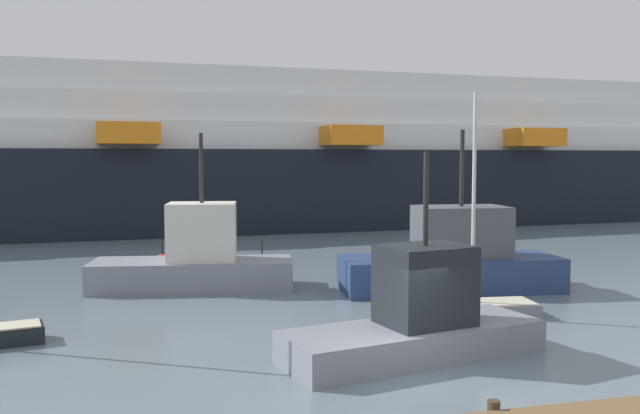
% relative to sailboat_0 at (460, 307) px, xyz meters
% --- Properties ---
extents(ground_plane, '(600.00, 600.00, 0.00)m').
position_rel_sailboat_0_xyz_m(ground_plane, '(-3.78, -5.79, -0.36)').
color(ground_plane, slate).
extents(sailboat_0, '(5.21, 1.94, 7.40)m').
position_rel_sailboat_0_xyz_m(sailboat_0, '(0.00, 0.00, 0.00)').
color(sailboat_0, gray).
rests_on(sailboat_0, ground_plane).
extents(fishing_boat_0, '(8.27, 3.89, 6.25)m').
position_rel_sailboat_0_xyz_m(fishing_boat_0, '(-8.14, 7.07, 0.81)').
color(fishing_boat_0, gray).
rests_on(fishing_boat_0, ground_plane).
extents(fishing_boat_1, '(8.88, 3.81, 6.37)m').
position_rel_sailboat_0_xyz_m(fishing_boat_1, '(1.77, 4.29, 0.85)').
color(fishing_boat_1, navy).
rests_on(fishing_boat_1, ground_plane).
extents(fishing_boat_2, '(7.43, 3.83, 5.44)m').
position_rel_sailboat_0_xyz_m(fishing_boat_2, '(-3.04, -3.71, 0.63)').
color(fishing_boat_2, gray).
rests_on(fishing_boat_2, ground_plane).
extents(channel_buoy_0, '(0.71, 0.71, 1.56)m').
position_rel_sailboat_0_xyz_m(channel_buoy_0, '(-4.98, 9.99, 0.01)').
color(channel_buoy_0, red).
rests_on(channel_buoy_0, ground_plane).
extents(channel_buoy_1, '(0.73, 0.73, 1.44)m').
position_rel_sailboat_0_xyz_m(channel_buoy_1, '(-9.37, 12.18, 0.02)').
color(channel_buoy_1, red).
rests_on(channel_buoy_1, ground_plane).
extents(cruise_ship, '(106.69, 21.43, 16.86)m').
position_rel_sailboat_0_xyz_m(cruise_ship, '(-11.78, 31.70, 4.97)').
color(cruise_ship, black).
rests_on(cruise_ship, ground_plane).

